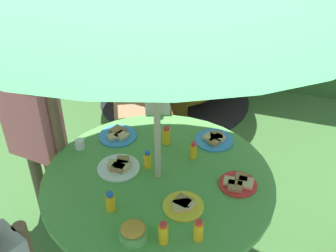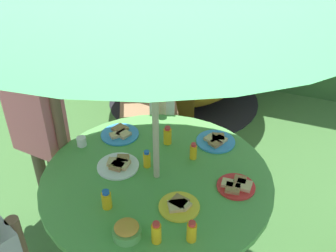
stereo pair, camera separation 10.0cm
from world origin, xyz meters
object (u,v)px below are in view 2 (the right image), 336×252
dome_tent (185,26)px  child_in_pink_shirt (36,117)px  snack_bowl (127,231)px  plate_center_back (179,206)px  plate_back_edge (216,141)px  garden_table (157,193)px  plate_far_left (120,134)px  juice_bottle_front_edge (156,233)px  wooden_chair (147,92)px  juice_bottle_mid_left (107,200)px  juice_bottle_center_front (147,159)px  plate_near_right (118,165)px  juice_bottle_far_right (192,232)px  juice_bottle_near_left (193,151)px  cup_near (82,142)px  plate_mid_right (236,186)px  child_in_white_shirt (163,82)px  juice_bottle_spot_a (168,136)px

dome_tent → child_in_pink_shirt: dome_tent is taller
child_in_pink_shirt → snack_bowl: 1.12m
plate_center_back → plate_back_edge: (0.03, 0.65, -0.00)m
garden_table → snack_bowl: 0.50m
garden_table → plate_far_left: size_ratio=5.32×
juice_bottle_front_edge → child_in_pink_shirt: bearing=153.2°
garden_table → wooden_chair: (-0.62, 1.25, -0.06)m
plate_back_edge → juice_bottle_mid_left: 0.88m
plate_back_edge → juice_bottle_mid_left: size_ratio=2.22×
wooden_chair → juice_bottle_center_front: wooden_chair is taller
garden_table → plate_back_edge: (0.24, 0.46, 0.15)m
child_in_pink_shirt → plate_far_left: size_ratio=5.35×
wooden_chair → juice_bottle_mid_left: (0.46, -1.58, 0.26)m
juice_bottle_mid_left → juice_bottle_center_front: bearing=81.1°
plate_near_right → juice_bottle_mid_left: (0.10, -0.33, 0.04)m
snack_bowl → juice_bottle_far_right: size_ratio=1.19×
juice_bottle_far_right → juice_bottle_mid_left: juice_bottle_far_right is taller
child_in_pink_shirt → plate_near_right: size_ratio=5.37×
garden_table → plate_center_back: plate_center_back is taller
juice_bottle_near_left → cup_near: bearing=-169.2°
dome_tent → juice_bottle_near_left: size_ratio=17.40×
plate_center_back → juice_bottle_near_left: (-0.06, 0.43, 0.04)m
plate_center_back → juice_bottle_mid_left: size_ratio=1.92×
plate_back_edge → snack_bowl: bearing=-102.2°
wooden_chair → plate_back_edge: size_ratio=3.61×
plate_back_edge → juice_bottle_center_front: bearing=-129.6°
juice_bottle_far_right → child_in_pink_shirt: bearing=158.9°
wooden_chair → plate_mid_right: 1.61m
juice_bottle_near_left → juice_bottle_front_edge: (0.04, -0.69, 0.01)m
child_in_white_shirt → plate_back_edge: size_ratio=5.17×
child_in_white_shirt → plate_far_left: size_ratio=5.18×
plate_back_edge → juice_bottle_far_right: juice_bottle_far_right is taller
garden_table → child_in_white_shirt: (-0.33, 0.93, 0.25)m
snack_bowl → juice_bottle_spot_a: juice_bottle_spot_a is taller
juice_bottle_center_front → dome_tent: bearing=102.9°
snack_bowl → juice_bottle_front_edge: 0.15m
child_in_pink_shirt → juice_bottle_spot_a: bearing=21.4°
child_in_white_shirt → plate_mid_right: child_in_white_shirt is taller
child_in_white_shirt → juice_bottle_near_left: 0.84m
child_in_white_shirt → juice_bottle_near_left: (0.48, -0.69, -0.06)m
wooden_chair → juice_bottle_front_edge: wooden_chair is taller
juice_bottle_center_front → juice_bottle_near_left: bearing=36.8°
juice_bottle_near_left → juice_bottle_mid_left: bearing=-117.7°
dome_tent → child_in_pink_shirt: size_ratio=1.42×
child_in_pink_shirt → plate_mid_right: bearing=5.3°
plate_far_left → juice_bottle_mid_left: 0.68m
dome_tent → snack_bowl: bearing=-86.2°
garden_table → juice_bottle_front_edge: size_ratio=10.65×
plate_mid_right → juice_bottle_near_left: juice_bottle_near_left is taller
snack_bowl → juice_bottle_center_front: 0.55m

